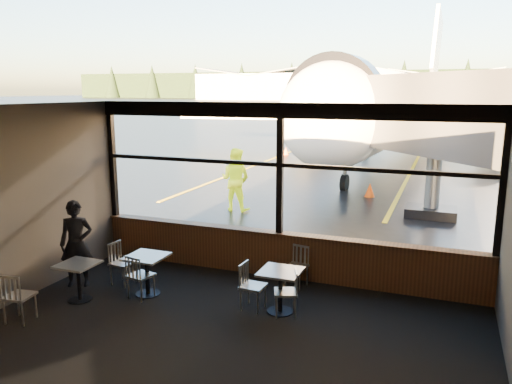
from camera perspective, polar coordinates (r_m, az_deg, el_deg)
The scene contains 32 objects.
ground_plane at distance 129.26m, azimuth 20.05°, elevation 9.21°, with size 520.00×520.00×0.00m, color black.
carpet_floor at distance 7.82m, azimuth -4.69°, elevation -16.89°, with size 8.00×6.00×0.01m, color black.
ceiling at distance 6.88m, azimuth -5.18°, elevation 9.60°, with size 8.00×6.00×0.04m, color #38332D.
wall_left at distance 9.57m, azimuth -27.00°, elevation -1.66°, with size 0.04×6.00×3.50m, color #4C453D.
wall_back at distance 4.82m, azimuth -21.20°, elevation -13.53°, with size 8.00×0.04×3.50m, color #4C453D.
window_sill at distance 10.20m, azimuth 2.66°, elevation -7.21°, with size 8.00×0.28×0.90m, color #553119.
window_header at distance 9.67m, azimuth 2.82°, elevation 9.29°, with size 8.00×0.18×0.30m, color black.
mullion_left at distance 11.63m, azimuth -16.07°, elevation 3.55°, with size 0.12×0.12×2.60m, color black.
mullion_centre at distance 9.78m, azimuth 2.76°, elevation 2.55°, with size 0.12×0.12×2.60m, color black.
mullion_right at distance 9.34m, azimuth 26.41°, elevation 0.92°, with size 0.12×0.12×2.60m, color black.
window_transom at distance 9.77m, azimuth 2.76°, elevation 3.13°, with size 8.00×0.10×0.08m, color black.
airliner at distance 30.23m, azimuth 16.56°, elevation 14.02°, with size 28.76×34.51×10.54m, color white, non-canonical shape.
jet_bridge at distance 14.75m, azimuth 23.31°, elevation 5.20°, with size 8.76×10.71×4.67m, color #2E2E30, non-canonical shape.
cafe_table_near at distance 8.64m, azimuth 2.80°, elevation -11.30°, with size 0.68×0.68×0.75m, color gray, non-canonical shape.
cafe_table_mid at distance 9.54m, azimuth -12.33°, elevation -9.28°, with size 0.69×0.69×0.76m, color #A09B94, non-canonical shape.
cafe_table_left at distance 9.63m, azimuth -19.58°, elevation -9.67°, with size 0.64×0.64×0.71m, color #A7A399, non-canonical shape.
chair_near_e at distance 8.54m, azimuth 3.40°, elevation -11.41°, with size 0.44×0.44×0.80m, color #B9B4A7, non-canonical shape.
chair_near_w at distance 8.72m, azimuth -0.33°, elevation -10.77°, with size 0.45×0.45×0.83m, color #AEA99D, non-canonical shape.
chair_near_n at distance 9.72m, azimuth 4.64°, elevation -8.52°, with size 0.43×0.43×0.80m, color beige, non-canonical shape.
chair_mid_s at distance 9.42m, azimuth -13.03°, elevation -9.33°, with size 0.46×0.46×0.84m, color #ADA89C, non-canonical shape.
chair_mid_w at distance 10.13m, azimuth -14.98°, elevation -7.90°, with size 0.46×0.46×0.84m, color #B3ADA1, non-canonical shape.
chair_left_s at distance 9.15m, azimuth -25.44°, elevation -10.74°, with size 0.47×0.47×0.87m, color beige, non-canonical shape.
passenger at distance 10.20m, azimuth -19.84°, elevation -5.59°, with size 0.61×0.40×1.69m, color black.
ground_crew at distance 15.63m, azimuth -2.36°, elevation 1.44°, with size 0.96×0.75×1.97m, color #BFF219.
cone_nose at distance 18.20m, azimuth 12.88°, elevation 0.24°, with size 0.36×0.36×0.50m, color #E76207.
cone_wing at distance 29.49m, azimuth 3.42°, elevation 4.71°, with size 0.33×0.33×0.45m, color orange.
hangar_left at distance 202.79m, azimuth 0.03°, elevation 12.05°, with size 45.00×18.00×11.00m, color silver, non-canonical shape.
hangar_mid at distance 194.20m, azimuth 20.66°, elevation 11.21°, with size 38.00×15.00×10.00m, color silver, non-canonical shape.
fuel_tank_a at distance 194.00m, azimuth 11.55°, elevation 11.11°, with size 8.00×8.00×6.00m, color silver.
fuel_tank_b at distance 192.55m, azimuth 14.54°, elevation 10.98°, with size 8.00×8.00×6.00m, color silver.
fuel_tank_c at distance 191.61m, azimuth 17.56°, elevation 10.81°, with size 8.00×8.00×6.00m, color silver.
treeline at distance 219.20m, azimuth 20.77°, elevation 11.42°, with size 360.00×3.00×12.00m, color black.
Camera 1 is at (3.04, -9.17, 3.73)m, focal length 35.00 mm.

